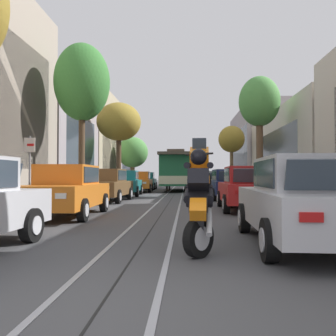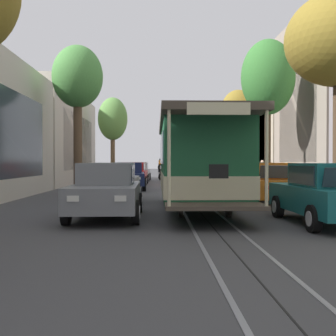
{
  "view_description": "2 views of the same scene",
  "coord_description": "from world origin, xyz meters",
  "px_view_note": "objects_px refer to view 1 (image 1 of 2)",
  "views": [
    {
      "loc": [
        0.82,
        -3.13,
        1.24
      ],
      "look_at": [
        -0.41,
        19.74,
        1.77
      ],
      "focal_mm": 37.13,
      "sensor_mm": 36.0,
      "label": 1
    },
    {
      "loc": [
        1.39,
        40.36,
        1.62
      ],
      "look_at": [
        0.4,
        2.69,
        1.08
      ],
      "focal_mm": 46.4,
      "sensor_mm": 36.0,
      "label": 2
    }
  ],
  "objects_px": {
    "parked_car_teal_fourth_left": "(125,183)",
    "street_tree_kerb_left_fourth": "(133,153)",
    "parked_car_navy_mid_right": "(228,184)",
    "cable_car_trolley": "(177,171)",
    "parked_car_orange_fifth_left": "(140,182)",
    "parked_car_grey_fifth_right": "(209,181)",
    "street_tree_kerb_left_mid": "(119,123)",
    "fire_hydrant": "(285,199)",
    "street_sign_post": "(30,165)",
    "parked_car_brown_mid_left": "(107,185)",
    "parked_car_red_second_right": "(247,188)",
    "pedestrian_on_right_pavement": "(63,183)",
    "parked_car_teal_sixth_left": "(146,181)",
    "parked_car_grey_fourth_right": "(218,182)",
    "street_tree_kerb_right_mid": "(231,140)",
    "parked_car_orange_second_left": "(67,190)",
    "pedestrian_on_left_pavement": "(53,183)",
    "street_tree_kerb_right_second": "(259,104)",
    "street_tree_kerb_left_second": "(82,83)",
    "motorcycle_with_rider": "(199,191)",
    "parked_car_silver_near_right": "(304,201)"
  },
  "relations": [
    {
      "from": "cable_car_trolley",
      "to": "fire_hydrant",
      "type": "relative_size",
      "value": 10.88
    },
    {
      "from": "parked_car_teal_sixth_left",
      "to": "street_tree_kerb_left_fourth",
      "type": "height_order",
      "value": "street_tree_kerb_left_fourth"
    },
    {
      "from": "cable_car_trolley",
      "to": "pedestrian_on_left_pavement",
      "type": "xyz_separation_m",
      "value": [
        -6.12,
        -11.27,
        -0.77
      ]
    },
    {
      "from": "parked_car_orange_fifth_left",
      "to": "parked_car_red_second_right",
      "type": "bearing_deg",
      "value": -67.5
    },
    {
      "from": "parked_car_brown_mid_left",
      "to": "pedestrian_on_right_pavement",
      "type": "xyz_separation_m",
      "value": [
        -2.45,
        0.76,
        0.1
      ]
    },
    {
      "from": "parked_car_navy_mid_right",
      "to": "motorcycle_with_rider",
      "type": "distance_m",
      "value": 12.96
    },
    {
      "from": "parked_car_orange_fifth_left",
      "to": "parked_car_red_second_right",
      "type": "xyz_separation_m",
      "value": [
        5.88,
        -14.19,
        0.0
      ]
    },
    {
      "from": "parked_car_teal_fourth_left",
      "to": "parked_car_navy_mid_right",
      "type": "relative_size",
      "value": 1.0
    },
    {
      "from": "parked_car_orange_fifth_left",
      "to": "street_tree_kerb_left_fourth",
      "type": "relative_size",
      "value": 0.78
    },
    {
      "from": "parked_car_teal_sixth_left",
      "to": "parked_car_grey_fourth_right",
      "type": "bearing_deg",
      "value": -48.7
    },
    {
      "from": "street_tree_kerb_left_mid",
      "to": "motorcycle_with_rider",
      "type": "bearing_deg",
      "value": -75.72
    },
    {
      "from": "parked_car_teal_fourth_left",
      "to": "parked_car_teal_sixth_left",
      "type": "height_order",
      "value": "same"
    },
    {
      "from": "parked_car_navy_mid_right",
      "to": "street_sign_post",
      "type": "relative_size",
      "value": 1.71
    },
    {
      "from": "parked_car_orange_fifth_left",
      "to": "parked_car_navy_mid_right",
      "type": "height_order",
      "value": "same"
    },
    {
      "from": "parked_car_orange_fifth_left",
      "to": "pedestrian_on_right_pavement",
      "type": "xyz_separation_m",
      "value": [
        -2.67,
        -9.45,
        0.1
      ]
    },
    {
      "from": "pedestrian_on_left_pavement",
      "to": "parked_car_red_second_right",
      "type": "bearing_deg",
      "value": -28.01
    },
    {
      "from": "parked_car_orange_second_left",
      "to": "pedestrian_on_left_pavement",
      "type": "bearing_deg",
      "value": 114.61
    },
    {
      "from": "parked_car_teal_sixth_left",
      "to": "street_tree_kerb_left_second",
      "type": "xyz_separation_m",
      "value": [
        -1.94,
        -13.57,
        5.59
      ]
    },
    {
      "from": "parked_car_orange_second_left",
      "to": "fire_hydrant",
      "type": "relative_size",
      "value": 5.23
    },
    {
      "from": "street_tree_kerb_left_mid",
      "to": "fire_hydrant",
      "type": "relative_size",
      "value": 8.81
    },
    {
      "from": "street_tree_kerb_right_mid",
      "to": "cable_car_trolley",
      "type": "distance_m",
      "value": 8.76
    },
    {
      "from": "parked_car_teal_sixth_left",
      "to": "parked_car_grey_fourth_right",
      "type": "relative_size",
      "value": 1.01
    },
    {
      "from": "street_tree_kerb_left_fourth",
      "to": "street_tree_kerb_right_second",
      "type": "xyz_separation_m",
      "value": [
        10.59,
        -17.02,
        1.86
      ]
    },
    {
      "from": "parked_car_silver_near_right",
      "to": "parked_car_teal_fourth_left",
      "type": "bearing_deg",
      "value": 111.19
    },
    {
      "from": "parked_car_orange_second_left",
      "to": "street_sign_post",
      "type": "xyz_separation_m",
      "value": [
        -1.54,
        0.73,
        0.81
      ]
    },
    {
      "from": "parked_car_silver_near_right",
      "to": "motorcycle_with_rider",
      "type": "bearing_deg",
      "value": -160.18
    },
    {
      "from": "parked_car_teal_sixth_left",
      "to": "cable_car_trolley",
      "type": "xyz_separation_m",
      "value": [
        3.03,
        -3.49,
        0.86
      ]
    },
    {
      "from": "street_tree_kerb_left_second",
      "to": "cable_car_trolley",
      "type": "relative_size",
      "value": 0.94
    },
    {
      "from": "cable_car_trolley",
      "to": "parked_car_navy_mid_right",
      "type": "bearing_deg",
      "value": -73.97
    },
    {
      "from": "parked_car_red_second_right",
      "to": "cable_car_trolley",
      "type": "bearing_deg",
      "value": 100.62
    },
    {
      "from": "parked_car_brown_mid_left",
      "to": "street_tree_kerb_left_mid",
      "type": "distance_m",
      "value": 13.13
    },
    {
      "from": "street_tree_kerb_right_second",
      "to": "pedestrian_on_left_pavement",
      "type": "relative_size",
      "value": 4.67
    },
    {
      "from": "parked_car_orange_fifth_left",
      "to": "fire_hydrant",
      "type": "relative_size",
      "value": 5.25
    },
    {
      "from": "street_tree_kerb_right_mid",
      "to": "motorcycle_with_rider",
      "type": "xyz_separation_m",
      "value": [
        -4.31,
        -29.44,
        -3.89
      ]
    },
    {
      "from": "pedestrian_on_right_pavement",
      "to": "pedestrian_on_left_pavement",
      "type": "bearing_deg",
      "value": 168.02
    },
    {
      "from": "street_tree_kerb_left_second",
      "to": "street_tree_kerb_right_second",
      "type": "bearing_deg",
      "value": 15.46
    },
    {
      "from": "parked_car_orange_second_left",
      "to": "parked_car_grey_fifth_right",
      "type": "xyz_separation_m",
      "value": [
        5.72,
        20.45,
        0.0
      ]
    },
    {
      "from": "street_tree_kerb_right_mid",
      "to": "pedestrian_on_right_pavement",
      "type": "height_order",
      "value": "street_tree_kerb_right_mid"
    },
    {
      "from": "parked_car_teal_sixth_left",
      "to": "street_tree_kerb_left_mid",
      "type": "relative_size",
      "value": 0.59
    },
    {
      "from": "parked_car_silver_near_right",
      "to": "parked_car_grey_fourth_right",
      "type": "relative_size",
      "value": 1.01
    },
    {
      "from": "parked_car_orange_fifth_left",
      "to": "pedestrian_on_right_pavement",
      "type": "relative_size",
      "value": 2.77
    },
    {
      "from": "parked_car_teal_fourth_left",
      "to": "street_tree_kerb_left_fourth",
      "type": "height_order",
      "value": "street_tree_kerb_left_fourth"
    },
    {
      "from": "parked_car_orange_fifth_left",
      "to": "parked_car_grey_fifth_right",
      "type": "distance_m",
      "value": 6.99
    },
    {
      "from": "parked_car_navy_mid_right",
      "to": "cable_car_trolley",
      "type": "relative_size",
      "value": 0.48
    },
    {
      "from": "parked_car_brown_mid_left",
      "to": "street_tree_kerb_left_fourth",
      "type": "distance_m",
      "value": 22.26
    },
    {
      "from": "street_tree_kerb_right_second",
      "to": "fire_hydrant",
      "type": "height_order",
      "value": "street_tree_kerb_right_second"
    },
    {
      "from": "parked_car_teal_fourth_left",
      "to": "street_tree_kerb_right_mid",
      "type": "bearing_deg",
      "value": 57.61
    },
    {
      "from": "parked_car_teal_fourth_left",
      "to": "street_tree_kerb_left_mid",
      "type": "distance_m",
      "value": 8.73
    },
    {
      "from": "parked_car_brown_mid_left",
      "to": "street_tree_kerb_left_fourth",
      "type": "relative_size",
      "value": 0.78
    },
    {
      "from": "street_tree_kerb_left_fourth",
      "to": "street_sign_post",
      "type": "xyz_separation_m",
      "value": [
        0.82,
        -27.38,
        -2.26
      ]
    }
  ]
}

